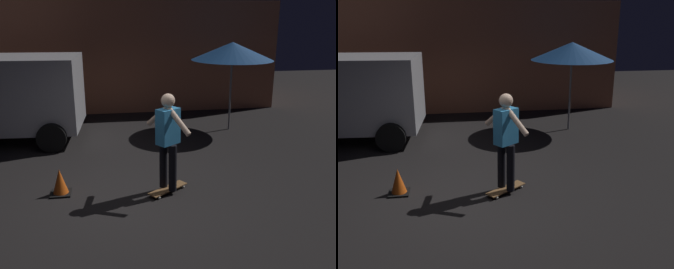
% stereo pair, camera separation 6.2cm
% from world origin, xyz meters
% --- Properties ---
extents(ground_plane, '(28.00, 28.00, 0.00)m').
position_xyz_m(ground_plane, '(0.00, 0.00, 0.00)').
color(ground_plane, black).
extents(low_building, '(11.71, 4.43, 3.38)m').
position_xyz_m(low_building, '(-0.80, 8.05, 1.69)').
color(low_building, '#B76B4C').
rests_on(low_building, ground_plane).
extents(patio_umbrella, '(2.10, 2.10, 2.30)m').
position_xyz_m(patio_umbrella, '(2.85, 3.62, 2.07)').
color(patio_umbrella, slate).
rests_on(patio_umbrella, ground_plane).
extents(skateboard_ridden, '(0.75, 0.62, 0.07)m').
position_xyz_m(skateboard_ridden, '(0.64, 0.11, 0.06)').
color(skateboard_ridden, olive).
rests_on(skateboard_ridden, ground_plane).
extents(skater, '(0.66, 0.84, 1.67)m').
position_xyz_m(skater, '(0.64, 0.11, 1.04)').
color(skater, black).
rests_on(skater, skateboard_ridden).
extents(traffic_cone, '(0.34, 0.34, 0.46)m').
position_xyz_m(traffic_cone, '(-1.19, 0.31, 0.21)').
color(traffic_cone, black).
rests_on(traffic_cone, ground_plane).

